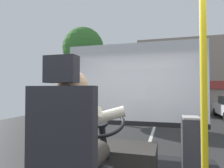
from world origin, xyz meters
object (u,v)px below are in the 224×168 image
at_px(fare_box, 191,152).
at_px(driver_seat, 68,166).
at_px(handrail_pole, 204,90).
at_px(bus_driver, 76,135).
at_px(steering_console, 112,159).

bearing_deg(fare_box, driver_seat, -129.11).
height_order(driver_seat, handrail_pole, handrail_pole).
xyz_separation_m(bus_driver, fare_box, (0.94, 1.03, -0.36)).
bearing_deg(handrail_pole, bus_driver, -177.60).
bearing_deg(steering_console, handrail_pole, -47.59).
bearing_deg(steering_console, driver_seat, -90.00).
bearing_deg(handrail_pole, steering_console, 132.41).
distance_m(steering_console, handrail_pole, 1.61).
relative_size(driver_seat, handrail_pole, 0.60).
bearing_deg(steering_console, bus_driver, -90.00).
xyz_separation_m(driver_seat, handrail_pole, (0.91, 0.16, 0.54)).
bearing_deg(driver_seat, handrail_pole, 9.84).
bearing_deg(bus_driver, steering_console, 90.00).
height_order(steering_console, fare_box, steering_console).
height_order(driver_seat, fare_box, driver_seat).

